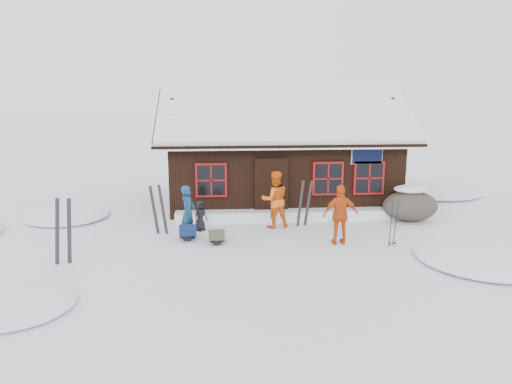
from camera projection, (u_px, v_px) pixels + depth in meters
ground at (249, 242)px, 14.42m from camera, size 120.00×120.00×0.00m
mountain_hut at (280, 160)px, 19.04m from camera, size 8.90×6.09×4.42m
snow_drift at (290, 214)px, 16.68m from camera, size 7.60×0.60×0.35m
snow_mounds at (296, 223)px, 16.35m from camera, size 20.60×13.20×0.48m
skier_teal at (188, 212)px, 14.53m from camera, size 0.54×0.67×1.60m
skier_orange_left at (275, 199)px, 15.65m from camera, size 0.98×0.82×1.81m
skier_orange_right at (341, 215)px, 14.03m from camera, size 1.03×0.48×1.72m
skier_crouched at (200, 216)px, 15.41m from camera, size 0.54×0.54×0.94m
boulder at (410, 205)px, 16.50m from camera, size 1.82×1.36×1.07m
ski_pair_left at (63, 232)px, 12.50m from camera, size 0.52×0.11×1.77m
ski_pair_mid at (159, 210)px, 15.01m from camera, size 0.53×0.16×1.56m
ski_pair_right at (304, 204)px, 15.87m from camera, size 0.52×0.13×1.53m
ski_poles at (393, 225)px, 13.92m from camera, size 0.24×0.12×1.32m
backpack_blue at (188, 233)px, 14.61m from camera, size 0.55×0.69×0.35m
backpack_olive at (217, 238)px, 14.25m from camera, size 0.45×0.59×0.32m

